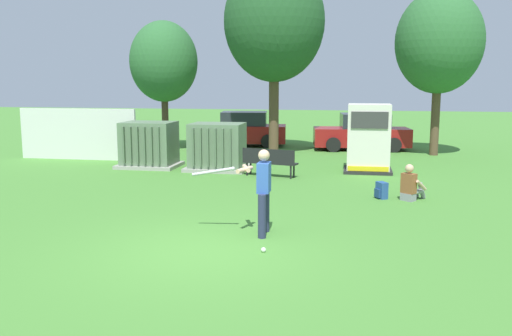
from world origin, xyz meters
TOP-DOWN VIEW (x-y plane):
  - ground_plane at (0.00, 0.00)m, footprint 96.00×96.00m
  - fence_panel at (-8.01, 10.50)m, footprint 4.80×0.12m
  - transformer_west at (-4.56, 9.19)m, footprint 2.10×1.70m
  - transformer_mid_west at (-1.99, 9.02)m, footprint 2.10×1.70m
  - generator_enclosure at (3.16, 9.49)m, footprint 1.60×1.40m
  - park_bench at (0.01, 7.93)m, footprint 1.84×0.82m
  - batter at (0.89, 1.27)m, footprint 1.60×0.72m
  - sports_ball at (1.13, 0.13)m, footprint 0.09×0.09m
  - seated_spectator at (4.17, 5.14)m, footprint 0.71×0.76m
  - backpack at (3.43, 5.21)m, footprint 0.36×0.38m
  - tree_left at (-5.63, 13.94)m, footprint 2.96×2.96m
  - tree_center_left at (-0.70, 13.64)m, footprint 4.15×4.15m
  - tree_center_right at (5.94, 14.30)m, footprint 3.51×3.51m
  - parked_car_leftmost at (-2.58, 16.05)m, footprint 4.37×2.29m
  - parked_car_left_of_center at (3.01, 15.57)m, footprint 4.38×2.31m

SIDE VIEW (x-z plane):
  - ground_plane at x=0.00m, z-range 0.00..0.00m
  - sports_ball at x=1.13m, z-range 0.00..0.09m
  - backpack at x=3.43m, z-range -0.01..0.43m
  - seated_spectator at x=4.17m, z-range -0.11..0.86m
  - park_bench at x=0.01m, z-range 0.08..0.99m
  - parked_car_leftmost at x=-2.58m, z-range -0.06..1.56m
  - parked_car_left_of_center at x=3.01m, z-range -0.06..1.56m
  - transformer_west at x=-4.56m, z-range -0.02..1.60m
  - transformer_mid_west at x=-1.99m, z-range -0.02..1.60m
  - batter at x=0.89m, z-range 0.11..1.85m
  - fence_panel at x=-8.01m, z-range 0.00..2.00m
  - generator_enclosure at x=3.16m, z-range -0.01..2.29m
  - tree_left at x=-5.63m, z-range 1.05..6.70m
  - tree_center_right at x=5.94m, z-range 1.25..7.95m
  - tree_center_left at x=-0.70m, z-range 1.48..9.41m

